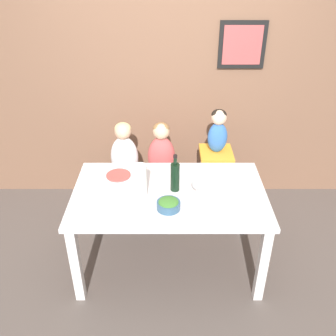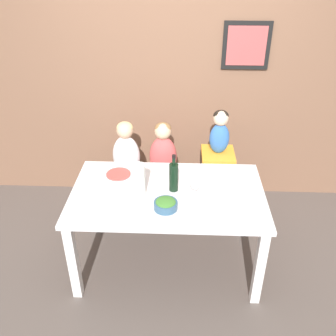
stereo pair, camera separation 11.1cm
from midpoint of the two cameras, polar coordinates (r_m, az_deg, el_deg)
ground_plane at (r=3.43m, az=0.91°, el=-13.97°), size 14.00×14.00×0.00m
wall_back at (r=3.73m, az=1.62°, el=14.39°), size 10.00×0.09×2.70m
dining_table at (r=3.00m, az=1.01°, el=-5.27°), size 1.52×0.91×0.75m
chair_far_left at (r=3.74m, az=-5.25°, el=-2.10°), size 0.36×0.40×0.47m
chair_far_center at (r=3.71m, az=0.14°, el=-2.23°), size 0.36×0.40×0.47m
chair_right_highchair at (r=3.63m, az=8.34°, el=-0.10°), size 0.31×0.34×0.74m
person_child_left at (r=3.55m, az=-5.52°, el=2.81°), size 0.26×0.16×0.56m
person_child_center at (r=3.52m, az=0.15°, el=2.71°), size 0.26×0.16×0.56m
person_baby_right at (r=3.44m, az=8.85°, el=5.78°), size 0.18×0.14×0.42m
wine_bottle at (r=2.90m, az=1.97°, el=-1.30°), size 0.07×0.07×0.31m
paper_towel_roll at (r=2.86m, az=-3.38°, el=-1.80°), size 0.10×0.10×0.26m
wine_glass_near at (r=2.84m, az=5.30°, el=-2.51°), size 0.08×0.08×0.17m
salad_bowl_large at (r=2.75m, az=0.81°, el=-5.54°), size 0.18×0.18×0.08m
dinner_plate_front_left at (r=2.85m, az=-9.49°, el=-5.45°), size 0.20×0.20×0.01m
dinner_plate_back_left at (r=3.18m, az=-6.57°, el=-0.95°), size 0.20×0.20×0.01m
dinner_plate_back_right at (r=3.18m, az=9.37°, el=-1.09°), size 0.20×0.20×0.01m
dinner_plate_front_right at (r=2.81m, az=9.32°, el=-5.98°), size 0.20×0.20×0.01m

